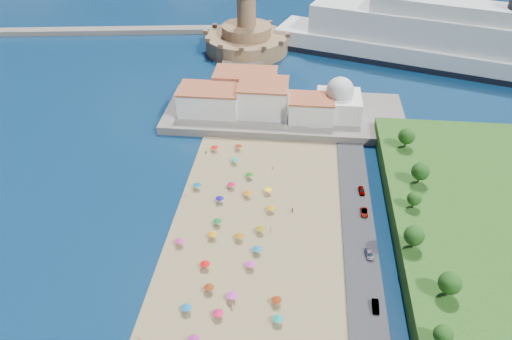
# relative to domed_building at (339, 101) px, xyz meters

# --- Properties ---
(ground) EXTENTS (700.00, 700.00, 0.00)m
(ground) POSITION_rel_domed_building_xyz_m (-30.00, -71.00, -8.97)
(ground) COLOR #071938
(ground) RESTS_ON ground
(terrace) EXTENTS (90.00, 36.00, 3.00)m
(terrace) POSITION_rel_domed_building_xyz_m (-20.00, 2.00, -7.47)
(terrace) COLOR #59544C
(terrace) RESTS_ON ground
(jetty) EXTENTS (18.00, 70.00, 2.40)m
(jetty) POSITION_rel_domed_building_xyz_m (-42.00, 37.00, -7.77)
(jetty) COLOR #59544C
(jetty) RESTS_ON ground
(breakwater) EXTENTS (199.03, 34.77, 2.60)m
(breakwater) POSITION_rel_domed_building_xyz_m (-140.00, 82.00, -7.67)
(breakwater) COLOR #59544C
(breakwater) RESTS_ON ground
(waterfront_buildings) EXTENTS (57.00, 29.00, 11.00)m
(waterfront_buildings) POSITION_rel_domed_building_xyz_m (-33.05, 2.64, -1.10)
(waterfront_buildings) COLOR silver
(waterfront_buildings) RESTS_ON terrace
(domed_building) EXTENTS (16.00, 16.00, 15.00)m
(domed_building) POSITION_rel_domed_building_xyz_m (0.00, 0.00, 0.00)
(domed_building) COLOR silver
(domed_building) RESTS_ON terrace
(fortress) EXTENTS (40.00, 40.00, 32.40)m
(fortress) POSITION_rel_domed_building_xyz_m (-42.00, 67.00, -2.29)
(fortress) COLOR #926C49
(fortress) RESTS_ON ground
(cruise_ship) EXTENTS (164.39, 74.60, 36.08)m
(cruise_ship) POSITION_rel_domed_building_xyz_m (52.92, 57.35, 1.71)
(cruise_ship) COLOR black
(cruise_ship) RESTS_ON ground
(beach_parasols) EXTENTS (32.02, 112.57, 2.20)m
(beach_parasols) POSITION_rel_domed_building_xyz_m (-30.57, -81.90, -6.83)
(beach_parasols) COLOR gray
(beach_parasols) RESTS_ON beach
(beachgoers) EXTENTS (33.04, 102.17, 1.88)m
(beachgoers) POSITION_rel_domed_building_xyz_m (-31.83, -71.24, -7.86)
(beachgoers) COLOR tan
(beachgoers) RESTS_ON beach
(parked_cars) EXTENTS (2.43, 48.35, 1.40)m
(parked_cars) POSITION_rel_domed_building_xyz_m (6.00, -63.82, -7.61)
(parked_cars) COLOR gray
(parked_cars) RESTS_ON promenade
(hillside_trees) EXTENTS (13.13, 111.72, 6.84)m
(hillside_trees) POSITION_rel_domed_building_xyz_m (18.60, -78.28, 0.93)
(hillside_trees) COLOR #382314
(hillside_trees) RESTS_ON hillside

